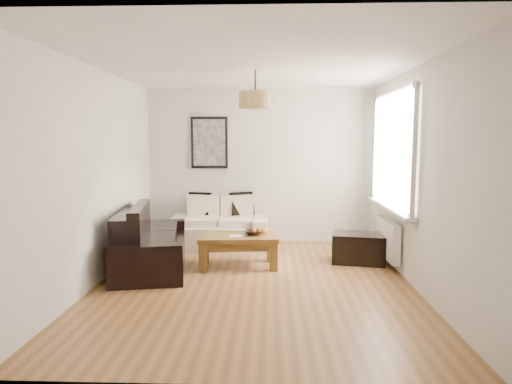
{
  "coord_description": "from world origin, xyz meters",
  "views": [
    {
      "loc": [
        0.2,
        -5.15,
        1.73
      ],
      "look_at": [
        0.0,
        0.6,
        1.05
      ],
      "focal_mm": 30.47,
      "sensor_mm": 36.0,
      "label": 1
    }
  ],
  "objects_px": {
    "ottoman": "(358,248)",
    "loveseat_cream": "(220,224)",
    "coffee_table": "(238,251)",
    "sofa_leather": "(151,240)"
  },
  "relations": [
    {
      "from": "loveseat_cream",
      "to": "ottoman",
      "type": "bearing_deg",
      "value": -21.81
    },
    {
      "from": "sofa_leather",
      "to": "coffee_table",
      "type": "xyz_separation_m",
      "value": [
        1.18,
        0.1,
        -0.17
      ]
    },
    {
      "from": "coffee_table",
      "to": "ottoman",
      "type": "height_order",
      "value": "coffee_table"
    },
    {
      "from": "sofa_leather",
      "to": "loveseat_cream",
      "type": "bearing_deg",
      "value": -44.41
    },
    {
      "from": "ottoman",
      "to": "coffee_table",
      "type": "bearing_deg",
      "value": -171.34
    },
    {
      "from": "loveseat_cream",
      "to": "sofa_leather",
      "type": "bearing_deg",
      "value": -124.08
    },
    {
      "from": "ottoman",
      "to": "loveseat_cream",
      "type": "bearing_deg",
      "value": 158.35
    },
    {
      "from": "loveseat_cream",
      "to": "sofa_leather",
      "type": "xyz_separation_m",
      "value": [
        -0.8,
        -1.18,
        0.0
      ]
    },
    {
      "from": "sofa_leather",
      "to": "ottoman",
      "type": "height_order",
      "value": "sofa_leather"
    },
    {
      "from": "coffee_table",
      "to": "ottoman",
      "type": "distance_m",
      "value": 1.72
    }
  ]
}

